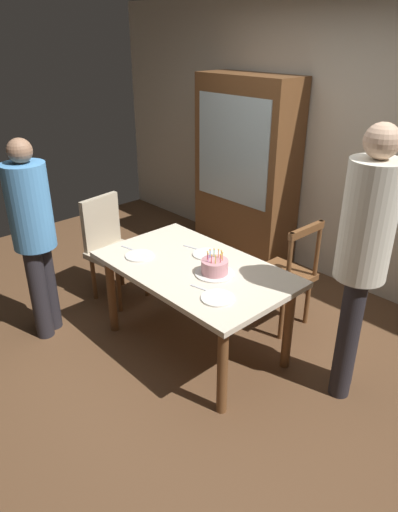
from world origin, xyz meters
name	(u,v)px	position (x,y,z in m)	size (l,w,h in m)	color
ground	(195,346)	(0.00, 0.00, 0.00)	(6.40, 6.40, 0.00)	brown
back_wall	(342,148)	(0.00, 1.85, 1.30)	(6.40, 0.10, 2.60)	beige
dining_table	(194,277)	(0.00, 0.00, 0.63)	(1.47, 0.88, 0.72)	beige
birthday_cake	(215,268)	(0.19, 0.02, 0.77)	(0.28, 0.28, 0.18)	silver
plate_near_celebrant	(140,256)	(-0.40, -0.20, 0.73)	(0.22, 0.22, 0.01)	white
plate_far_side	(207,254)	(-0.07, 0.20, 0.73)	(0.22, 0.22, 0.01)	white
plate_near_guest	(218,298)	(0.44, -0.20, 0.73)	(0.22, 0.22, 0.01)	white
fork_near_celebrant	(130,249)	(-0.56, -0.18, 0.72)	(0.18, 0.02, 0.01)	silver
fork_far_side	(193,248)	(-0.23, 0.20, 0.72)	(0.18, 0.02, 0.01)	silver
fork_near_guest	(202,289)	(0.28, -0.19, 0.72)	(0.18, 0.02, 0.01)	silver
chair_spindle_back	(284,276)	(0.26, 0.76, 0.46)	(0.45, 0.45, 0.95)	brown
chair_upholstered	(111,243)	(-1.12, -0.01, 0.53)	(0.50, 0.50, 0.95)	tan
person_celebrant	(33,230)	(-0.99, -0.75, 0.91)	(0.32, 0.32, 1.60)	#262328
person_guest	(363,253)	(1.04, 0.44, 1.05)	(0.32, 0.32, 1.83)	#262328
china_cabinet	(246,171)	(-0.91, 1.56, 0.95)	(1.10, 0.45, 1.90)	brown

